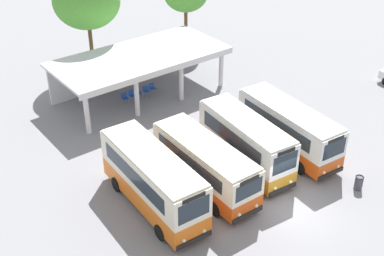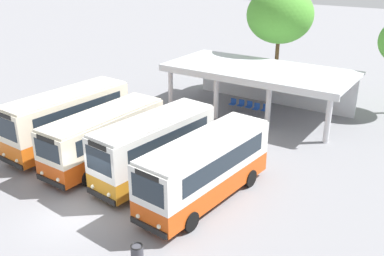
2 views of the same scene
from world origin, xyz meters
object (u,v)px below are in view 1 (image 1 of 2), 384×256
at_px(waiting_chair_end_by_column, 125,97).
at_px(city_bus_middle_cream, 246,141).
at_px(waiting_chair_second_from_end, 131,94).
at_px(waiting_chair_middle_seat, 138,92).
at_px(city_bus_second_in_row, 205,164).
at_px(waiting_chair_fourth_seat, 146,90).
at_px(city_bus_nearest_orange, 153,179).
at_px(waiting_chair_fifth_seat, 152,87).
at_px(litter_bin_apron, 359,183).
at_px(city_bus_fourth_amber, 288,127).

bearing_deg(waiting_chair_end_by_column, city_bus_middle_cream, -81.69).
height_order(waiting_chair_second_from_end, waiting_chair_middle_seat, same).
relative_size(city_bus_second_in_row, waiting_chair_middle_seat, 9.03).
bearing_deg(waiting_chair_middle_seat, waiting_chair_second_from_end, -177.45).
distance_m(city_bus_second_in_row, waiting_chair_fourth_seat, 12.44).
bearing_deg(waiting_chair_second_from_end, waiting_chair_end_by_column, -173.54).
xyz_separation_m(waiting_chair_second_from_end, waiting_chair_fourth_seat, (1.30, -0.08, 0.00)).
height_order(city_bus_second_in_row, waiting_chair_middle_seat, city_bus_second_in_row).
bearing_deg(city_bus_nearest_orange, city_bus_second_in_row, -6.36).
bearing_deg(city_bus_second_in_row, waiting_chair_end_by_column, 82.06).
xyz_separation_m(waiting_chair_second_from_end, waiting_chair_middle_seat, (0.65, 0.03, 0.00)).
relative_size(waiting_chair_second_from_end, waiting_chair_fifth_seat, 1.00).
xyz_separation_m(city_bus_middle_cream, litter_bin_apron, (3.71, -5.87, -1.38)).
bearing_deg(waiting_chair_fifth_seat, city_bus_middle_cream, -94.37).
xyz_separation_m(waiting_chair_middle_seat, litter_bin_apron, (4.11, -17.62, -0.07)).
relative_size(waiting_chair_second_from_end, waiting_chair_middle_seat, 1.00).
height_order(waiting_chair_end_by_column, waiting_chair_middle_seat, same).
bearing_deg(waiting_chair_fourth_seat, city_bus_nearest_orange, -121.24).
height_order(city_bus_nearest_orange, litter_bin_apron, city_bus_nearest_orange).
distance_m(city_bus_fourth_amber, waiting_chair_fourth_seat, 12.53).
height_order(city_bus_nearest_orange, waiting_chair_middle_seat, city_bus_nearest_orange).
height_order(city_bus_fourth_amber, waiting_chair_middle_seat, city_bus_fourth_amber).
bearing_deg(city_bus_middle_cream, waiting_chair_middle_seat, 91.96).
bearing_deg(litter_bin_apron, city_bus_second_in_row, 141.26).
xyz_separation_m(city_bus_second_in_row, waiting_chair_middle_seat, (2.95, 11.96, -1.17)).
bearing_deg(city_bus_nearest_orange, waiting_chair_fifth_seat, 56.71).
distance_m(city_bus_nearest_orange, city_bus_middle_cream, 6.72).
bearing_deg(waiting_chair_fifth_seat, city_bus_nearest_orange, -123.29).
relative_size(city_bus_nearest_orange, waiting_chair_second_from_end, 9.46).
xyz_separation_m(city_bus_middle_cream, waiting_chair_end_by_column, (-1.70, 11.65, -1.32)).
xyz_separation_m(city_bus_middle_cream, waiting_chair_fourth_seat, (0.25, 11.65, -1.32)).
height_order(waiting_chair_end_by_column, waiting_chair_fourth_seat, same).
xyz_separation_m(waiting_chair_middle_seat, waiting_chair_fourth_seat, (0.65, -0.11, 0.00)).
bearing_deg(litter_bin_apron, waiting_chair_fifth_seat, 99.05).
height_order(waiting_chair_fifth_seat, litter_bin_apron, litter_bin_apron).
distance_m(waiting_chair_fourth_seat, waiting_chair_fifth_seat, 0.66).
relative_size(waiting_chair_middle_seat, litter_bin_apron, 0.96).
distance_m(city_bus_fourth_amber, waiting_chair_fifth_seat, 12.50).
bearing_deg(waiting_chair_fourth_seat, waiting_chair_second_from_end, 176.53).
bearing_deg(city_bus_middle_cream, city_bus_nearest_orange, 178.53).
bearing_deg(waiting_chair_fifth_seat, city_bus_second_in_row, -109.57).
height_order(waiting_chair_fourth_seat, litter_bin_apron, litter_bin_apron).
xyz_separation_m(city_bus_second_in_row, city_bus_fourth_amber, (6.71, -0.22, 0.08)).
bearing_deg(city_bus_fourth_amber, waiting_chair_end_by_column, 112.73).
distance_m(city_bus_second_in_row, city_bus_middle_cream, 3.36).
xyz_separation_m(city_bus_fourth_amber, waiting_chair_end_by_column, (-5.06, 12.08, -1.24)).
relative_size(city_bus_second_in_row, city_bus_fourth_amber, 0.96).
height_order(city_bus_second_in_row, waiting_chair_second_from_end, city_bus_second_in_row).
relative_size(waiting_chair_second_from_end, waiting_chair_fourth_seat, 1.00).
distance_m(city_bus_fourth_amber, waiting_chair_end_by_column, 13.15).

